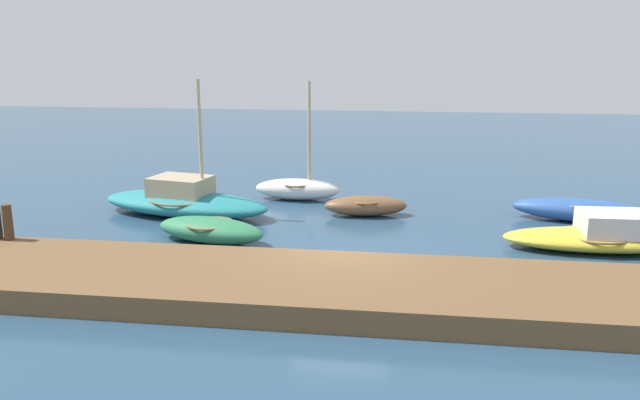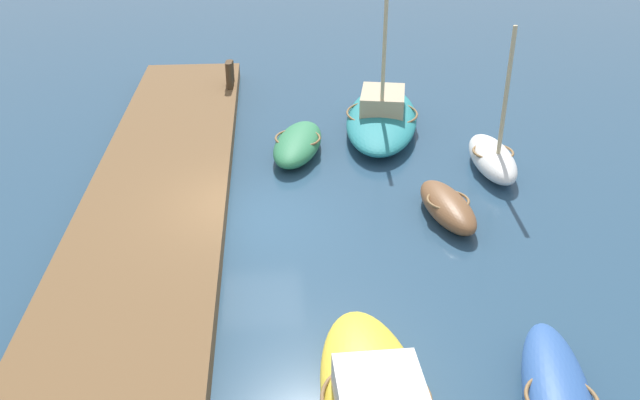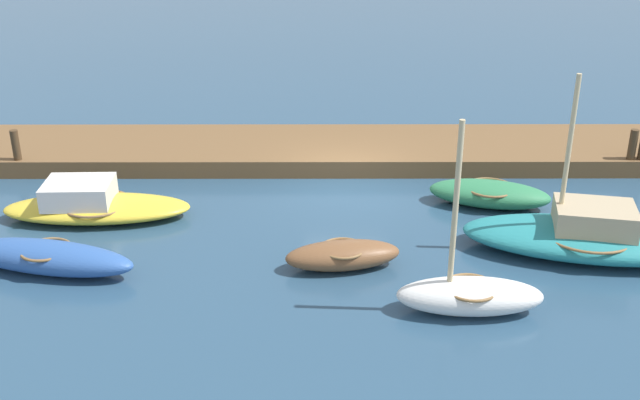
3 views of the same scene
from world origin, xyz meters
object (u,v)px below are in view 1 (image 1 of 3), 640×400
(sailboat_teal, at_px, (184,201))
(mooring_post_mid_east, at_px, (8,222))
(rowboat_blue, at_px, (583,210))
(dinghy_brown, at_px, (366,205))
(rowboat_white, at_px, (298,188))
(motorboat_yellow, at_px, (600,236))
(rowboat_green, at_px, (210,230))

(sailboat_teal, distance_m, mooring_post_mid_east, 5.98)
(sailboat_teal, height_order, mooring_post_mid_east, sailboat_teal)
(rowboat_blue, bearing_deg, dinghy_brown, -166.00)
(rowboat_white, height_order, sailboat_teal, sailboat_teal)
(dinghy_brown, bearing_deg, rowboat_white, 134.76)
(motorboat_yellow, distance_m, sailboat_teal, 13.01)
(rowboat_white, distance_m, rowboat_blue, 9.90)
(sailboat_teal, relative_size, rowboat_green, 1.77)
(rowboat_blue, bearing_deg, rowboat_green, -148.75)
(rowboat_white, xyz_separation_m, sailboat_teal, (-3.41, -2.73, 0.04))
(rowboat_green, bearing_deg, dinghy_brown, 54.48)
(rowboat_blue, relative_size, mooring_post_mid_east, 4.79)
(motorboat_yellow, xyz_separation_m, rowboat_green, (-11.02, -0.80, -0.03))
(dinghy_brown, distance_m, rowboat_green, 5.61)
(dinghy_brown, bearing_deg, mooring_post_mid_east, -155.75)
(rowboat_green, bearing_deg, sailboat_teal, 136.29)
(rowboat_blue, bearing_deg, motorboat_yellow, -82.91)
(rowboat_green, bearing_deg, motorboat_yellow, 18.22)
(dinghy_brown, height_order, mooring_post_mid_east, mooring_post_mid_east)
(motorboat_yellow, relative_size, rowboat_green, 1.42)
(rowboat_blue, distance_m, mooring_post_mid_east, 17.23)
(motorboat_yellow, height_order, sailboat_teal, sailboat_teal)
(rowboat_blue, bearing_deg, sailboat_teal, -163.36)
(rowboat_white, height_order, dinghy_brown, rowboat_white)
(sailboat_teal, bearing_deg, dinghy_brown, 18.28)
(rowboat_white, distance_m, motorboat_yellow, 10.59)
(mooring_post_mid_east, bearing_deg, dinghy_brown, 33.03)
(sailboat_teal, height_order, rowboat_green, sailboat_teal)
(rowboat_blue, distance_m, dinghy_brown, 7.04)
(dinghy_brown, distance_m, mooring_post_mid_east, 10.85)
(sailboat_teal, bearing_deg, rowboat_green, -46.46)
(motorboat_yellow, distance_m, dinghy_brown, 7.32)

